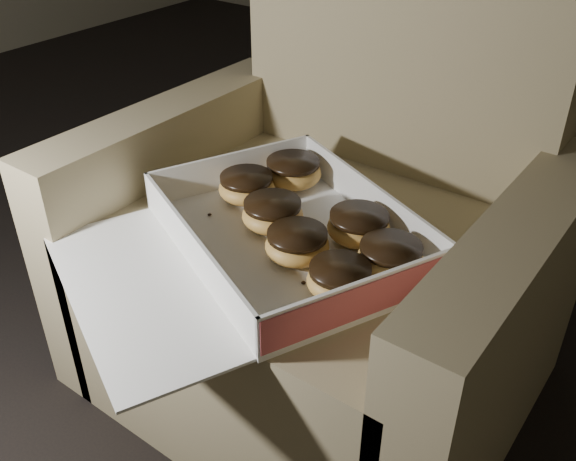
% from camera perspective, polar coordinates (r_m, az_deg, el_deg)
% --- Properties ---
extents(floor, '(4.50, 4.50, 0.00)m').
position_cam_1_polar(floor, '(1.53, -10.64, -6.49)').
color(floor, black).
rests_on(floor, ground).
extents(armchair, '(0.80, 0.67, 0.83)m').
position_cam_1_polar(armchair, '(1.20, 3.26, -2.56)').
color(armchair, '#847554').
rests_on(armchair, floor).
extents(bakery_box, '(0.60, 0.64, 0.07)m').
position_cam_1_polar(bakery_box, '(1.01, -2.19, -1.43)').
color(bakery_box, white).
rests_on(bakery_box, armchair).
extents(donut_a, '(0.10, 0.10, 0.05)m').
position_cam_1_polar(donut_a, '(0.98, 0.83, -1.23)').
color(donut_a, '#E1A54E').
rests_on(donut_a, bakery_box).
extents(donut_b, '(0.10, 0.10, 0.05)m').
position_cam_1_polar(donut_b, '(1.03, 6.30, 0.38)').
color(donut_b, '#E1A54E').
rests_on(donut_b, bakery_box).
extents(donut_c, '(0.10, 0.10, 0.05)m').
position_cam_1_polar(donut_c, '(1.05, -1.38, 1.50)').
color(donut_c, '#E1A54E').
rests_on(donut_c, bakery_box).
extents(donut_d, '(0.10, 0.10, 0.05)m').
position_cam_1_polar(donut_d, '(1.18, 0.45, 5.24)').
color(donut_d, '#E1A54E').
rests_on(donut_d, bakery_box).
extents(donut_e, '(0.10, 0.10, 0.05)m').
position_cam_1_polar(donut_e, '(0.96, 9.08, -2.40)').
color(donut_e, '#E1A54E').
rests_on(donut_e, bakery_box).
extents(donut_f, '(0.10, 0.10, 0.05)m').
position_cam_1_polar(donut_f, '(1.14, -3.70, 3.90)').
color(donut_f, '#E1A54E').
rests_on(donut_f, bakery_box).
extents(donut_g, '(0.10, 0.10, 0.05)m').
position_cam_1_polar(donut_g, '(0.91, 4.63, -4.33)').
color(donut_g, '#E1A54E').
rests_on(donut_g, bakery_box).
extents(crumb_a, '(0.01, 0.01, 0.00)m').
position_cam_1_polar(crumb_a, '(1.11, -6.99, 1.42)').
color(crumb_a, black).
rests_on(crumb_a, bakery_box).
extents(crumb_b, '(0.01, 0.01, 0.00)m').
position_cam_1_polar(crumb_b, '(0.87, -0.85, -8.33)').
color(crumb_b, black).
rests_on(crumb_b, bakery_box).
extents(crumb_c, '(0.01, 0.01, 0.00)m').
position_cam_1_polar(crumb_c, '(0.94, 2.39, -4.68)').
color(crumb_c, black).
rests_on(crumb_c, bakery_box).
extents(crumb_d, '(0.01, 0.01, 0.00)m').
position_cam_1_polar(crumb_d, '(0.94, 1.38, -4.66)').
color(crumb_d, black).
rests_on(crumb_d, bakery_box).
extents(crumb_e, '(0.01, 0.01, 0.00)m').
position_cam_1_polar(crumb_e, '(0.91, 2.72, -6.25)').
color(crumb_e, black).
rests_on(crumb_e, bakery_box).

